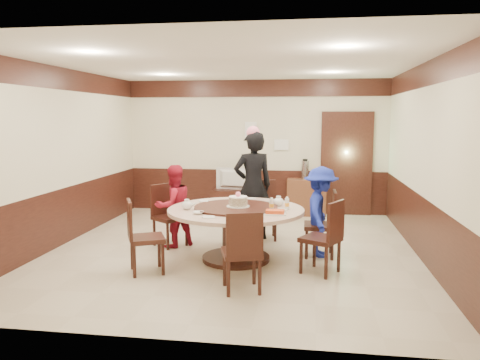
# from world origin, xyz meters

# --- Properties ---
(room) EXTENTS (6.00, 6.04, 2.84)m
(room) POSITION_xyz_m (0.01, 0.01, 1.08)
(room) COLOR beige
(room) RESTS_ON ground
(banquet_table) EXTENTS (1.92, 1.92, 0.78)m
(banquet_table) POSITION_xyz_m (0.12, -0.52, 0.53)
(banquet_table) COLOR black
(banquet_table) RESTS_ON ground
(chair_0) EXTENTS (0.45, 0.44, 0.97)m
(chair_0) POSITION_xyz_m (1.32, -0.15, 0.30)
(chair_0) COLOR black
(chair_0) RESTS_ON ground
(chair_1) EXTENTS (0.50, 0.51, 0.97)m
(chair_1) POSITION_xyz_m (0.40, 0.74, 0.30)
(chair_1) COLOR black
(chair_1) RESTS_ON ground
(chair_2) EXTENTS (0.62, 0.62, 0.97)m
(chair_2) POSITION_xyz_m (-1.04, 0.09, 0.30)
(chair_2) COLOR black
(chair_2) RESTS_ON ground
(chair_3) EXTENTS (0.59, 0.59, 0.97)m
(chair_3) POSITION_xyz_m (-0.97, -1.22, 0.30)
(chair_3) COLOR black
(chair_3) RESTS_ON ground
(chair_4) EXTENTS (0.55, 0.56, 0.97)m
(chair_4) POSITION_xyz_m (0.38, -1.70, 0.30)
(chair_4) COLOR black
(chair_4) RESTS_ON ground
(chair_5) EXTENTS (0.60, 0.60, 0.97)m
(chair_5) POSITION_xyz_m (1.32, -0.92, 0.30)
(chair_5) COLOR black
(chair_5) RESTS_ON ground
(person_standing) EXTENTS (0.77, 0.66, 1.79)m
(person_standing) POSITION_xyz_m (0.22, 0.70, 0.90)
(person_standing) COLOR black
(person_standing) RESTS_ON ground
(person_red) EXTENTS (0.79, 0.79, 1.29)m
(person_red) POSITION_xyz_m (-0.95, 0.05, 0.64)
(person_red) COLOR #A9162B
(person_red) RESTS_ON ground
(person_blue) EXTENTS (0.53, 0.88, 1.32)m
(person_blue) POSITION_xyz_m (1.31, -0.14, 0.66)
(person_blue) COLOR #18289E
(person_blue) RESTS_ON ground
(birthday_cake) EXTENTS (0.32, 0.32, 0.21)m
(birthday_cake) POSITION_xyz_m (0.16, -0.54, 0.85)
(birthday_cake) COLOR white
(birthday_cake) RESTS_ON banquet_table
(teapot_left) EXTENTS (0.17, 0.15, 0.13)m
(teapot_left) POSITION_xyz_m (-0.54, -0.71, 0.81)
(teapot_left) COLOR white
(teapot_left) RESTS_ON banquet_table
(teapot_right) EXTENTS (0.17, 0.15, 0.13)m
(teapot_right) POSITION_xyz_m (0.71, -0.25, 0.81)
(teapot_right) COLOR white
(teapot_right) RESTS_ON banquet_table
(bowl_0) EXTENTS (0.16, 0.16, 0.04)m
(bowl_0) POSITION_xyz_m (-0.41, -0.18, 0.77)
(bowl_0) COLOR white
(bowl_0) RESTS_ON banquet_table
(bowl_1) EXTENTS (0.13, 0.13, 0.04)m
(bowl_1) POSITION_xyz_m (0.47, -1.08, 0.77)
(bowl_1) COLOR white
(bowl_1) RESTS_ON banquet_table
(bowl_2) EXTENTS (0.14, 0.14, 0.04)m
(bowl_2) POSITION_xyz_m (-0.31, -0.98, 0.77)
(bowl_2) COLOR white
(bowl_2) RESTS_ON banquet_table
(bowl_3) EXTENTS (0.12, 0.12, 0.04)m
(bowl_3) POSITION_xyz_m (0.79, -0.68, 0.77)
(bowl_3) COLOR white
(bowl_3) RESTS_ON banquet_table
(bowl_4) EXTENTS (0.16, 0.16, 0.04)m
(bowl_4) POSITION_xyz_m (-0.60, -0.46, 0.77)
(bowl_4) COLOR white
(bowl_4) RESTS_ON banquet_table
(bowl_5) EXTENTS (0.13, 0.13, 0.04)m
(bowl_5) POSITION_xyz_m (0.27, 0.10, 0.77)
(bowl_5) COLOR white
(bowl_5) RESTS_ON banquet_table
(saucer_near) EXTENTS (0.18, 0.18, 0.01)m
(saucer_near) POSITION_xyz_m (-0.13, -1.17, 0.76)
(saucer_near) COLOR white
(saucer_near) RESTS_ON banquet_table
(saucer_far) EXTENTS (0.18, 0.18, 0.01)m
(saucer_far) POSITION_xyz_m (0.57, -0.02, 0.76)
(saucer_far) COLOR white
(saucer_far) RESTS_ON banquet_table
(shrimp_platter) EXTENTS (0.30, 0.20, 0.06)m
(shrimp_platter) POSITION_xyz_m (0.70, -0.86, 0.78)
(shrimp_platter) COLOR white
(shrimp_platter) RESTS_ON banquet_table
(bottle_0) EXTENTS (0.06, 0.06, 0.16)m
(bottle_0) POSITION_xyz_m (0.63, -0.60, 0.83)
(bottle_0) COLOR silver
(bottle_0) RESTS_ON banquet_table
(bottle_1) EXTENTS (0.06, 0.06, 0.16)m
(bottle_1) POSITION_xyz_m (0.84, -0.50, 0.83)
(bottle_1) COLOR silver
(bottle_1) RESTS_ON banquet_table
(tv_stand) EXTENTS (0.85, 0.45, 0.50)m
(tv_stand) POSITION_xyz_m (-0.44, 2.75, 0.25)
(tv_stand) COLOR black
(tv_stand) RESTS_ON ground
(television) EXTENTS (0.80, 0.20, 0.46)m
(television) POSITION_xyz_m (-0.44, 2.75, 0.73)
(television) COLOR gray
(television) RESTS_ON tv_stand
(side_cabinet) EXTENTS (0.80, 0.40, 0.75)m
(side_cabinet) POSITION_xyz_m (1.10, 2.78, 0.38)
(side_cabinet) COLOR brown
(side_cabinet) RESTS_ON ground
(thermos) EXTENTS (0.15, 0.15, 0.38)m
(thermos) POSITION_xyz_m (1.05, 2.78, 0.94)
(thermos) COLOR silver
(thermos) RESTS_ON side_cabinet
(notice_left) EXTENTS (0.25, 0.00, 0.35)m
(notice_left) POSITION_xyz_m (-0.10, 2.96, 1.75)
(notice_left) COLOR white
(notice_left) RESTS_ON room
(notice_right) EXTENTS (0.30, 0.00, 0.22)m
(notice_right) POSITION_xyz_m (0.55, 2.96, 1.45)
(notice_right) COLOR white
(notice_right) RESTS_ON room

